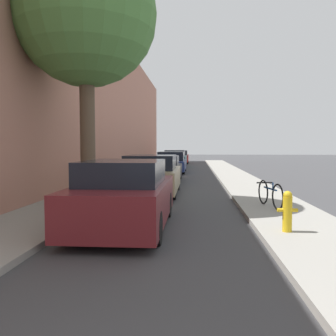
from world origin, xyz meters
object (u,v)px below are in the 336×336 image
object	(u,v)px
parked_car_teal	(175,159)
parked_car_red	(179,157)
parked_car_maroon	(125,196)
parked_car_champagne	(152,175)
parked_car_navy	(172,163)
fire_hydrant	(287,211)
street_tree_near	(86,16)
bicycle	(270,194)
parked_car_black	(162,169)

from	to	relation	value
parked_car_teal	parked_car_red	bearing A→B (deg)	89.46
parked_car_maroon	parked_car_champagne	world-z (taller)	parked_car_maroon
parked_car_teal	parked_car_champagne	bearing A→B (deg)	-89.68
parked_car_navy	fire_hydrant	world-z (taller)	parked_car_navy
parked_car_champagne	street_tree_near	distance (m)	5.67
street_tree_near	bicycle	distance (m)	7.01
parked_car_navy	street_tree_near	xyz separation A→B (m)	(-1.48, -13.59, 4.68)
parked_car_champagne	parked_car_navy	distance (m)	10.72
parked_car_teal	street_tree_near	bearing A→B (deg)	-93.93
parked_car_navy	parked_car_red	xyz separation A→B (m)	(-0.05, 12.73, -0.00)
bicycle	parked_car_red	bearing A→B (deg)	87.14
parked_car_black	parked_car_teal	bearing A→B (deg)	90.03
parked_car_black	fire_hydrant	bearing A→B (deg)	-72.35
parked_car_teal	parked_car_red	world-z (taller)	parked_car_teal
bicycle	parked_car_black	bearing A→B (deg)	104.24
parked_car_champagne	parked_car_maroon	bearing A→B (deg)	-89.02
fire_hydrant	bicycle	bearing A→B (deg)	84.73
fire_hydrant	bicycle	size ratio (longest dim) A/B	0.48
parked_car_champagne	bicycle	world-z (taller)	parked_car_champagne
parked_car_champagne	bicycle	distance (m)	4.76
parked_car_black	street_tree_near	distance (m)	9.10
fire_hydrant	bicycle	xyz separation A→B (m)	(0.26, 2.78, -0.05)
parked_car_maroon	bicycle	xyz separation A→B (m)	(3.48, 2.24, -0.22)
parked_car_black	parked_car_teal	world-z (taller)	parked_car_teal
bicycle	parked_car_navy	bearing A→B (deg)	93.82
parked_car_navy	bicycle	distance (m)	14.30
fire_hydrant	parked_car_teal	bearing A→B (deg)	98.43
parked_car_navy	parked_car_red	bearing A→B (deg)	90.22
parked_car_red	fire_hydrant	size ratio (longest dim) A/B	5.86
parked_car_navy	street_tree_near	distance (m)	14.45
parked_car_maroon	street_tree_near	distance (m)	5.51
parked_car_black	parked_car_navy	size ratio (longest dim) A/B	0.90
bicycle	parked_car_teal	bearing A→B (deg)	89.69
parked_car_navy	parked_car_red	size ratio (longest dim) A/B	1.01
parked_car_maroon	parked_car_teal	bearing A→B (deg)	90.48
parked_car_black	bicycle	distance (m)	8.72
parked_car_maroon	parked_car_red	xyz separation A→B (m)	(-0.13, 28.82, -0.03)
parked_car_maroon	parked_car_navy	distance (m)	16.09
bicycle	street_tree_near	bearing A→B (deg)	166.47
parked_car_teal	fire_hydrant	size ratio (longest dim) A/B	6.00
parked_car_black	fire_hydrant	world-z (taller)	parked_car_black
parked_car_navy	bicycle	size ratio (longest dim) A/B	2.81
parked_car_black	fire_hydrant	xyz separation A→B (m)	(3.40, -10.70, -0.09)
street_tree_near	parked_car_black	bearing A→B (deg)	79.81
parked_car_black	parked_car_red	world-z (taller)	parked_car_red
parked_car_black	parked_car_champagne	bearing A→B (deg)	-88.94
parked_car_red	bicycle	xyz separation A→B (m)	(3.61, -26.58, -0.19)
parked_car_navy	parked_car_teal	world-z (taller)	parked_car_teal
parked_car_champagne	parked_car_navy	size ratio (longest dim) A/B	0.92
parked_car_champagne	parked_car_navy	bearing A→B (deg)	89.93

